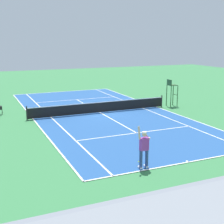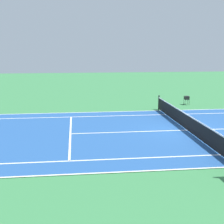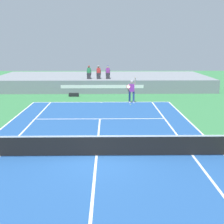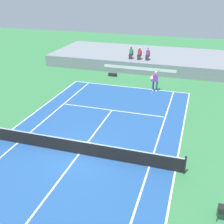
# 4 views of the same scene
# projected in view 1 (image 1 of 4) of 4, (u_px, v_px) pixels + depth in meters

# --- Properties ---
(ground_plane) EXTENTS (80.00, 80.00, 0.00)m
(ground_plane) POSITION_uv_depth(u_px,v_px,m) (100.00, 113.00, 26.42)
(ground_plane) COLOR #387F47
(court) EXTENTS (11.08, 23.88, 0.03)m
(court) POSITION_uv_depth(u_px,v_px,m) (100.00, 113.00, 26.42)
(court) COLOR #235193
(court) RESTS_ON ground
(net) EXTENTS (11.98, 0.10, 1.07)m
(net) POSITION_uv_depth(u_px,v_px,m) (100.00, 107.00, 26.31)
(net) COLOR black
(net) RESTS_ON ground
(tennis_player) EXTENTS (0.76, 0.64, 2.08)m
(tennis_player) POSITION_uv_depth(u_px,v_px,m) (144.00, 148.00, 14.86)
(tennis_player) COLOR navy
(tennis_player) RESTS_ON ground
(tennis_ball) EXTENTS (0.07, 0.07, 0.07)m
(tennis_ball) POSITION_uv_depth(u_px,v_px,m) (139.00, 162.00, 15.81)
(tennis_ball) COLOR #D1E533
(tennis_ball) RESTS_ON ground
(umpire_chair) EXTENTS (0.77, 0.77, 2.44)m
(umpire_chair) POSITION_uv_depth(u_px,v_px,m) (172.00, 89.00, 28.80)
(umpire_chair) COLOR #2D562D
(umpire_chair) RESTS_ON ground
(ball_hopper) EXTENTS (0.36, 0.36, 0.70)m
(ball_hopper) POSITION_uv_depth(u_px,v_px,m) (0.00, 108.00, 25.73)
(ball_hopper) COLOR black
(ball_hopper) RESTS_ON ground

